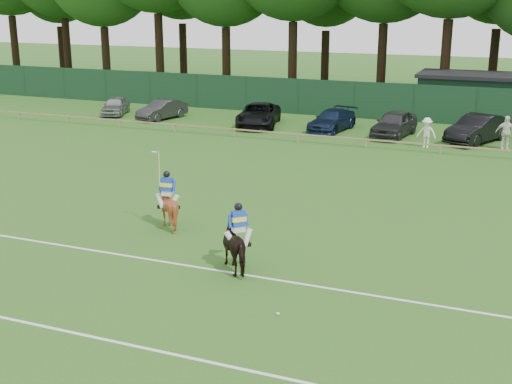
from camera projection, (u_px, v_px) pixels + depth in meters
The scene contains 19 objects.
ground at pixel (207, 256), 22.14m from camera, with size 160.00×160.00×0.00m, color #1E4C14.
horse_dark at pixel (239, 246), 20.82m from camera, with size 0.84×1.85×1.56m, color black.
horse_chestnut at pixel (168, 207), 24.68m from camera, with size 1.22×1.37×1.51m, color brown.
sedan_silver at pixel (116, 106), 48.06m from camera, with size 1.49×3.70×1.26m, color #929597.
sedan_grey at pixel (162, 110), 46.29m from camera, with size 1.36×3.90×1.28m, color #29282A.
suv_black at pixel (259, 115), 43.87m from camera, with size 2.38×5.17×1.44m, color black.
sedan_navy at pixel (332, 120), 42.35m from camera, with size 1.80×4.43×1.29m, color #121E39.
hatch_grey at pixel (394, 124), 40.57m from camera, with size 1.81×4.49×1.53m, color #303032.
estate_black at pixel (477, 129), 38.95m from camera, with size 1.65×4.73×1.56m, color black.
spectator_left at pixel (427, 133), 37.60m from camera, with size 1.07×0.62×1.66m, color silver.
spectator_mid at pixel (506, 133), 37.10m from camera, with size 1.09×0.45×1.85m, color white.
rider_dark at pixel (239, 223), 20.61m from camera, with size 0.77×0.76×1.41m.
rider_chestnut at pixel (167, 188), 24.47m from camera, with size 0.94×0.56×2.05m.
polo_ball at pixel (278, 314), 18.01m from camera, with size 0.09×0.09×0.09m, color silver.
pitch_lines at pixel (152, 298), 19.02m from camera, with size 60.00×5.10×0.01m.
pitch_rail at pixel (349, 138), 38.03m from camera, with size 62.10×0.10×0.50m.
perimeter_fence at pixel (384, 101), 45.82m from camera, with size 92.08×0.08×2.50m.
utility_shed at pixel (481, 96), 46.24m from camera, with size 8.40×4.40×3.04m.
tree_row at pixel (431, 105), 52.56m from camera, with size 96.00×12.00×21.00m, color #26561C, non-canonical shape.
Camera 1 is at (9.27, -18.57, 8.13)m, focal length 48.00 mm.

